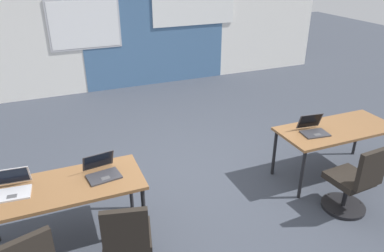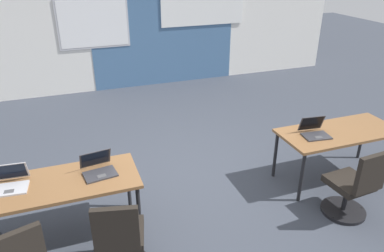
{
  "view_description": "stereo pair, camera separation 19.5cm",
  "coord_description": "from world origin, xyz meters",
  "px_view_note": "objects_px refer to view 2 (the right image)",
  "views": [
    {
      "loc": [
        -1.71,
        -3.92,
        2.84
      ],
      "look_at": [
        -0.08,
        0.04,
        0.8
      ],
      "focal_mm": 34.25,
      "sensor_mm": 36.0,
      "label": 1
    },
    {
      "loc": [
        -1.53,
        -3.99,
        2.84
      ],
      "look_at": [
        -0.08,
        0.04,
        0.8
      ],
      "focal_mm": 34.25,
      "sensor_mm": 36.0,
      "label": 2
    }
  ],
  "objects_px": {
    "chair_near_right_inner": "(353,189)",
    "chair_near_left_inner": "(120,243)",
    "laptop_near_left_end": "(10,183)",
    "desk_near_right": "(339,135)",
    "laptop_near_left_inner": "(99,169)",
    "desk_near_left": "(60,187)",
    "laptop_near_right_inner": "(315,131)"
  },
  "relations": [
    {
      "from": "desk_near_left",
      "to": "laptop_near_right_inner",
      "type": "bearing_deg",
      "value": 0.2
    },
    {
      "from": "chair_near_right_inner",
      "to": "laptop_near_left_inner",
      "type": "distance_m",
      "value": 2.88
    },
    {
      "from": "desk_near_left",
      "to": "chair_near_right_inner",
      "type": "height_order",
      "value": "chair_near_right_inner"
    },
    {
      "from": "chair_near_right_inner",
      "to": "desk_near_left",
      "type": "bearing_deg",
      "value": -17.55
    },
    {
      "from": "laptop_near_right_inner",
      "to": "chair_near_left_inner",
      "type": "bearing_deg",
      "value": -158.01
    },
    {
      "from": "chair_near_right_inner",
      "to": "chair_near_left_inner",
      "type": "relative_size",
      "value": 1.0
    },
    {
      "from": "chair_near_left_inner",
      "to": "laptop_near_left_inner",
      "type": "bearing_deg",
      "value": -71.52
    },
    {
      "from": "desk_near_right",
      "to": "chair_near_right_inner",
      "type": "bearing_deg",
      "value": -115.58
    },
    {
      "from": "chair_near_right_inner",
      "to": "laptop_near_right_inner",
      "type": "bearing_deg",
      "value": -91.76
    },
    {
      "from": "desk_near_left",
      "to": "laptop_near_right_inner",
      "type": "height_order",
      "value": "laptop_near_right_inner"
    },
    {
      "from": "chair_near_left_inner",
      "to": "laptop_near_left_end",
      "type": "relative_size",
      "value": 2.59
    },
    {
      "from": "desk_near_right",
      "to": "laptop_near_left_end",
      "type": "relative_size",
      "value": 4.51
    },
    {
      "from": "chair_near_right_inner",
      "to": "chair_near_left_inner",
      "type": "bearing_deg",
      "value": -5.1
    },
    {
      "from": "laptop_near_right_inner",
      "to": "desk_near_right",
      "type": "bearing_deg",
      "value": 5.19
    },
    {
      "from": "desk_near_left",
      "to": "laptop_near_left_inner",
      "type": "xyz_separation_m",
      "value": [
        0.41,
        0.04,
        0.11
      ]
    },
    {
      "from": "desk_near_right",
      "to": "laptop_near_left_inner",
      "type": "distance_m",
      "value": 3.1
    },
    {
      "from": "desk_near_right",
      "to": "chair_near_left_inner",
      "type": "height_order",
      "value": "chair_near_left_inner"
    },
    {
      "from": "desk_near_right",
      "to": "laptop_near_left_end",
      "type": "height_order",
      "value": "laptop_near_left_end"
    },
    {
      "from": "laptop_near_right_inner",
      "to": "laptop_near_left_inner",
      "type": "relative_size",
      "value": 0.98
    },
    {
      "from": "laptop_near_right_inner",
      "to": "laptop_near_left_inner",
      "type": "distance_m",
      "value": 2.71
    },
    {
      "from": "laptop_near_left_end",
      "to": "laptop_near_left_inner",
      "type": "bearing_deg",
      "value": 3.01
    },
    {
      "from": "laptop_near_left_end",
      "to": "chair_near_left_inner",
      "type": "bearing_deg",
      "value": -35.1
    },
    {
      "from": "chair_near_right_inner",
      "to": "laptop_near_left_end",
      "type": "xyz_separation_m",
      "value": [
        -3.6,
        0.82,
        0.39
      ]
    },
    {
      "from": "desk_near_left",
      "to": "laptop_near_left_inner",
      "type": "bearing_deg",
      "value": 6.3
    },
    {
      "from": "chair_near_right_inner",
      "to": "chair_near_left_inner",
      "type": "distance_m",
      "value": 2.67
    },
    {
      "from": "desk_near_left",
      "to": "desk_near_right",
      "type": "bearing_deg",
      "value": 0.0
    },
    {
      "from": "desk_near_right",
      "to": "laptop_near_left_end",
      "type": "bearing_deg",
      "value": 178.96
    },
    {
      "from": "desk_near_left",
      "to": "laptop_near_left_inner",
      "type": "height_order",
      "value": "laptop_near_left_inner"
    },
    {
      "from": "desk_near_right",
      "to": "laptop_near_left_inner",
      "type": "height_order",
      "value": "laptop_near_left_inner"
    },
    {
      "from": "laptop_near_right_inner",
      "to": "chair_near_left_inner",
      "type": "xyz_separation_m",
      "value": [
        -2.64,
        -0.72,
        -0.39
      ]
    },
    {
      "from": "desk_near_right",
      "to": "laptop_near_left_end",
      "type": "xyz_separation_m",
      "value": [
        -3.95,
        0.07,
        0.11
      ]
    },
    {
      "from": "chair_near_left_inner",
      "to": "laptop_near_left_end",
      "type": "bearing_deg",
      "value": -26.73
    }
  ]
}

